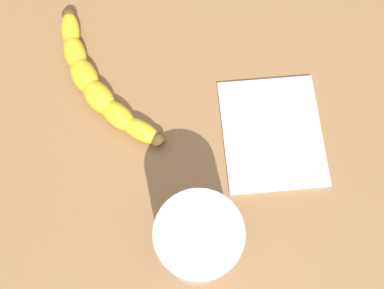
# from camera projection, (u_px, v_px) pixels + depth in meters

# --- Properties ---
(wooden_tabletop) EXTENTS (1.20, 1.20, 0.03)m
(wooden_tabletop) POSITION_uv_depth(u_px,v_px,m) (231.00, 144.00, 0.64)
(wooden_tabletop) COLOR olive
(wooden_tabletop) RESTS_ON ground
(banana) EXTENTS (0.23, 0.12, 0.03)m
(banana) POSITION_uv_depth(u_px,v_px,m) (97.00, 83.00, 0.63)
(banana) COLOR yellow
(banana) RESTS_ON wooden_tabletop
(smoothie_glass) EXTENTS (0.09, 0.09, 0.12)m
(smoothie_glass) POSITION_uv_depth(u_px,v_px,m) (198.00, 241.00, 0.53)
(smoothie_glass) COLOR silver
(smoothie_glass) RESTS_ON wooden_tabletop
(folded_napkin) EXTENTS (0.17, 0.14, 0.01)m
(folded_napkin) POSITION_uv_depth(u_px,v_px,m) (271.00, 130.00, 0.63)
(folded_napkin) COLOR white
(folded_napkin) RESTS_ON wooden_tabletop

